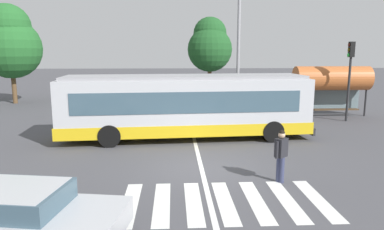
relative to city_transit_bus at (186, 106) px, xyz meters
name	(u,v)px	position (x,y,z in m)	size (l,w,h in m)	color
ground_plane	(202,169)	(0.42, -4.55, -1.59)	(160.00, 160.00, 0.00)	#47474C
city_transit_bus	(186,106)	(0.00, 0.00, 0.00)	(12.02, 3.34, 3.06)	black
pedestrian_crossing_street	(281,153)	(2.81, -6.01, -0.62)	(0.47, 0.46, 1.72)	#333856
foreground_sedan	(16,214)	(-3.94, -9.54, -0.82)	(4.74, 2.54, 1.35)	black
parked_car_charcoal	(129,98)	(-3.93, 9.82, -0.82)	(2.26, 4.66, 1.35)	black
parked_car_black	(164,98)	(-1.29, 9.45, -0.82)	(2.28, 4.67, 1.35)	black
parked_car_white	(200,98)	(1.44, 9.54, -0.82)	(2.31, 4.67, 1.35)	black
parked_car_silver	(236,97)	(4.14, 9.69, -0.82)	(2.14, 4.62, 1.35)	black
traffic_light_far_corner	(350,68)	(9.89, 3.86, 1.59)	(0.33, 0.32, 4.74)	#28282B
bus_stop_shelter	(332,79)	(9.60, 5.55, 0.83)	(4.82, 1.54, 3.25)	#28282B
twin_arm_street_lamp	(239,25)	(3.50, 5.57, 4.18)	(4.65, 0.32, 9.41)	#939399
background_tree_left	(10,42)	(-13.58, 12.74, 3.34)	(4.81, 4.81, 7.92)	brown
background_tree_right	(210,45)	(2.60, 14.19, 3.16)	(3.83, 3.83, 7.14)	brown
crosswalk_painted_stripes	(225,202)	(0.82, -7.43, -1.58)	(5.74, 2.92, 0.01)	silver
lane_center_line	(198,153)	(0.39, -2.55, -1.59)	(0.16, 24.00, 0.01)	silver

